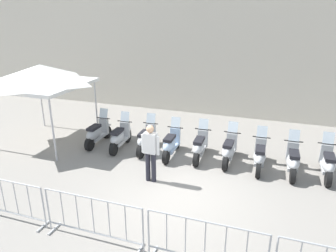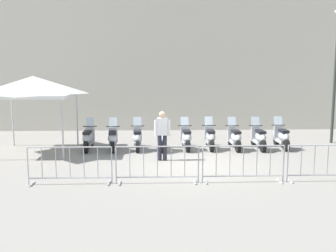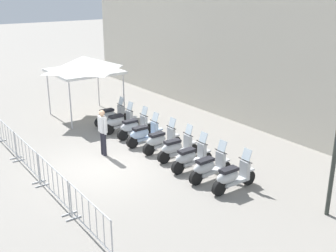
# 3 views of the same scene
# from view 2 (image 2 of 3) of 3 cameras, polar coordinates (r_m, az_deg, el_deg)

# --- Properties ---
(ground_plane) EXTENTS (120.00, 120.00, 0.00)m
(ground_plane) POSITION_cam_2_polar(r_m,az_deg,el_deg) (13.27, 3.58, -5.57)
(ground_plane) COLOR gray
(building_facade) EXTENTS (28.01, 2.53, 11.12)m
(building_facade) POSITION_cam_2_polar(r_m,az_deg,el_deg) (21.60, 1.29, 14.63)
(building_facade) COLOR beige
(building_facade) RESTS_ON ground
(motorcycle_0) EXTENTS (0.56, 1.72, 1.24)m
(motorcycle_0) POSITION_cam_2_polar(r_m,az_deg,el_deg) (15.71, -11.52, -1.85)
(motorcycle_0) COLOR black
(motorcycle_0) RESTS_ON ground
(motorcycle_1) EXTENTS (0.56, 1.73, 1.24)m
(motorcycle_1) POSITION_cam_2_polar(r_m,az_deg,el_deg) (15.50, -8.02, -1.90)
(motorcycle_1) COLOR black
(motorcycle_1) RESTS_ON ground
(motorcycle_2) EXTENTS (0.56, 1.72, 1.24)m
(motorcycle_2) POSITION_cam_2_polar(r_m,az_deg,el_deg) (15.55, -4.44, -1.81)
(motorcycle_2) COLOR black
(motorcycle_2) RESTS_ON ground
(motorcycle_3) EXTENTS (0.56, 1.72, 1.24)m
(motorcycle_3) POSITION_cam_2_polar(r_m,az_deg,el_deg) (15.43, -0.88, -1.87)
(motorcycle_3) COLOR black
(motorcycle_3) RESTS_ON ground
(motorcycle_4) EXTENTS (0.56, 1.72, 1.24)m
(motorcycle_4) POSITION_cam_2_polar(r_m,az_deg,el_deg) (15.60, 2.66, -1.76)
(motorcycle_4) COLOR black
(motorcycle_4) RESTS_ON ground
(motorcycle_5) EXTENTS (0.56, 1.72, 1.24)m
(motorcycle_5) POSITION_cam_2_polar(r_m,az_deg,el_deg) (15.74, 6.14, -1.71)
(motorcycle_5) COLOR black
(motorcycle_5) RESTS_ON ground
(motorcycle_6) EXTENTS (0.56, 1.72, 1.24)m
(motorcycle_6) POSITION_cam_2_polar(r_m,az_deg,el_deg) (15.79, 9.69, -1.75)
(motorcycle_6) COLOR black
(motorcycle_6) RESTS_ON ground
(motorcycle_7) EXTENTS (0.56, 1.72, 1.24)m
(motorcycle_7) POSITION_cam_2_polar(r_m,az_deg,el_deg) (16.00, 13.09, -1.72)
(motorcycle_7) COLOR black
(motorcycle_7) RESTS_ON ground
(motorcycle_8) EXTENTS (0.56, 1.72, 1.24)m
(motorcycle_8) POSITION_cam_2_polar(r_m,az_deg,el_deg) (16.39, 16.23, -1.60)
(motorcycle_8) COLOR black
(motorcycle_8) RESTS_ON ground
(barrier_segment_0) EXTENTS (2.33, 0.45, 1.07)m
(barrier_segment_0) POSITION_cam_2_polar(r_m,az_deg,el_deg) (11.22, -14.05, -5.62)
(barrier_segment_0) COLOR #B2B5B7
(barrier_segment_0) RESTS_ON ground
(barrier_segment_1) EXTENTS (2.33, 0.45, 1.07)m
(barrier_segment_1) POSITION_cam_2_polar(r_m,az_deg,el_deg) (10.98, -1.55, -5.66)
(barrier_segment_1) COLOR #B2B5B7
(barrier_segment_1) RESTS_ON ground
(barrier_segment_2) EXTENTS (2.33, 0.45, 1.07)m
(barrier_segment_2) POSITION_cam_2_polar(r_m,az_deg,el_deg) (11.28, 10.89, -5.44)
(barrier_segment_2) COLOR #B2B5B7
(barrier_segment_2) RESTS_ON ground
(barrier_segment_3) EXTENTS (2.33, 0.45, 1.07)m
(barrier_segment_3) POSITION_cam_2_polar(r_m,az_deg,el_deg) (12.06, 22.18, -5.02)
(barrier_segment_3) COLOR #B2B5B7
(barrier_segment_3) RESTS_ON ground
(street_lamp) EXTENTS (0.36, 0.36, 5.62)m
(street_lamp) POSITION_cam_2_polar(r_m,az_deg,el_deg) (18.18, 23.21, 8.35)
(street_lamp) COLOR #2D332D
(street_lamp) RESTS_ON ground
(officer_near_row_end) EXTENTS (0.55, 0.24, 1.73)m
(officer_near_row_end) POSITION_cam_2_polar(r_m,az_deg,el_deg) (13.62, -0.84, -0.99)
(officer_near_row_end) COLOR #23232D
(officer_near_row_end) RESTS_ON ground
(canopy_tent) EXTENTS (2.94, 2.94, 2.91)m
(canopy_tent) POSITION_cam_2_polar(r_m,az_deg,el_deg) (15.67, -18.94, 5.44)
(canopy_tent) COLOR silver
(canopy_tent) RESTS_ON ground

